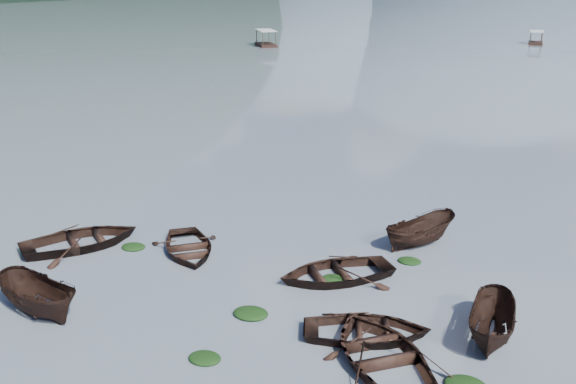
% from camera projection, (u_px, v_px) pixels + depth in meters
% --- Properties ---
extents(ground_plane, '(2400.00, 2400.00, 0.00)m').
position_uv_depth(ground_plane, '(142.00, 376.00, 19.09)').
color(ground_plane, slate).
extents(rowboat_1, '(5.94, 6.16, 1.04)m').
position_uv_depth(rowboat_1, '(82.00, 247.00, 28.18)').
color(rowboat_1, black).
rests_on(rowboat_1, ground).
extents(rowboat_2, '(4.37, 2.70, 1.58)m').
position_uv_depth(rowboat_2, '(41.00, 313.00, 22.64)').
color(rowboat_2, black).
rests_on(rowboat_2, ground).
extents(rowboat_3, '(5.84, 6.07, 1.02)m').
position_uv_depth(rowboat_3, '(382.00, 362.00, 19.75)').
color(rowboat_3, black).
rests_on(rowboat_3, ground).
extents(rowboat_4, '(4.94, 4.20, 0.87)m').
position_uv_depth(rowboat_4, '(367.00, 337.00, 21.12)').
color(rowboat_4, black).
rests_on(rowboat_4, ground).
extents(rowboat_5, '(1.48, 3.89, 1.50)m').
position_uv_depth(rowboat_5, '(491.00, 339.00, 21.00)').
color(rowboat_5, black).
rests_on(rowboat_5, ground).
extents(rowboat_6, '(4.93, 5.15, 0.87)m').
position_uv_depth(rowboat_6, '(188.00, 253.00, 27.56)').
color(rowboat_6, black).
rests_on(rowboat_6, ground).
extents(rowboat_7, '(5.67, 5.48, 0.96)m').
position_uv_depth(rowboat_7, '(335.00, 278.00, 25.22)').
color(rowboat_7, black).
rests_on(rowboat_7, ground).
extents(rowboat_8, '(3.42, 4.02, 1.50)m').
position_uv_depth(rowboat_8, '(419.00, 244.00, 28.45)').
color(rowboat_8, black).
rests_on(rowboat_8, ground).
extents(weed_clump_1, '(1.05, 0.84, 0.23)m').
position_uv_depth(weed_clump_1, '(205.00, 360.00, 19.88)').
color(weed_clump_1, black).
rests_on(weed_clump_1, ground).
extents(weed_clump_2, '(1.26, 1.01, 0.27)m').
position_uv_depth(weed_clump_2, '(251.00, 315.00, 22.48)').
color(weed_clump_2, black).
rests_on(weed_clump_2, ground).
extents(weed_clump_3, '(0.92, 0.78, 0.20)m').
position_uv_depth(weed_clump_3, '(333.00, 280.00, 25.11)').
color(weed_clump_3, black).
rests_on(weed_clump_3, ground).
extents(weed_clump_6, '(1.08, 0.90, 0.22)m').
position_uv_depth(weed_clump_6, '(133.00, 248.00, 28.04)').
color(weed_clump_6, black).
rests_on(weed_clump_6, ground).
extents(weed_clump_7, '(0.98, 0.78, 0.21)m').
position_uv_depth(weed_clump_7, '(409.00, 262.00, 26.66)').
color(weed_clump_7, black).
rests_on(weed_clump_7, ground).
extents(pontoon_left, '(5.99, 7.01, 2.53)m').
position_uv_depth(pontoon_left, '(266.00, 46.00, 108.72)').
color(pontoon_left, black).
rests_on(pontoon_left, ground).
extents(pontoon_centre, '(2.44, 5.56, 2.11)m').
position_uv_depth(pontoon_centre, '(535.00, 44.00, 111.86)').
color(pontoon_centre, black).
rests_on(pontoon_centre, ground).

